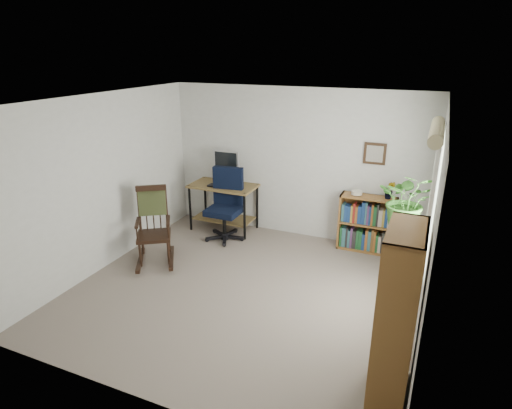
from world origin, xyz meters
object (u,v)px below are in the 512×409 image
at_px(desk, 224,207).
at_px(office_chair, 224,205).
at_px(rocking_chair, 153,226).
at_px(tall_bookshelf, 397,318).
at_px(low_bookshelf, 367,224).

relative_size(desk, office_chair, 0.94).
bearing_deg(rocking_chair, desk, 43.01).
distance_m(desk, rocking_chair, 1.53).
bearing_deg(rocking_chair, office_chair, 29.57).
xyz_separation_m(desk, office_chair, (0.20, -0.38, 0.19)).
distance_m(office_chair, rocking_chair, 1.23).
distance_m(rocking_chair, tall_bookshelf, 3.69).
relative_size(office_chair, rocking_chair, 1.04).
bearing_deg(tall_bookshelf, office_chair, 140.06).
height_order(office_chair, low_bookshelf, office_chair).
bearing_deg(office_chair, tall_bookshelf, -47.70).
height_order(office_chair, tall_bookshelf, tall_bookshelf).
height_order(rocking_chair, tall_bookshelf, tall_bookshelf).
height_order(rocking_chair, low_bookshelf, rocking_chair).
relative_size(desk, low_bookshelf, 1.26).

